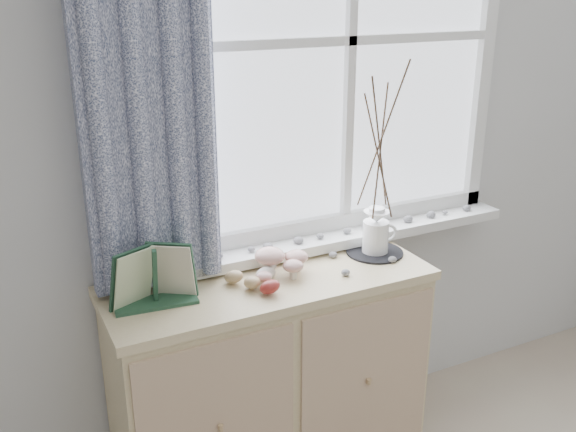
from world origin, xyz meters
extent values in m
cube|color=silver|center=(0.00, 2.00, 1.30)|extent=(4.00, 0.04, 2.60)
cube|color=white|center=(0.30, 2.00, 1.65)|extent=(1.30, 0.01, 1.40)
cube|color=white|center=(0.30, 1.92, 0.88)|extent=(1.45, 0.16, 0.04)
cube|color=#0A163B|center=(-0.52, 1.87, 1.68)|extent=(0.44, 0.06, 1.61)
cube|color=beige|center=(-0.15, 1.75, 0.41)|extent=(1.17, 0.43, 0.81)
cube|color=beige|center=(-0.15, 1.75, 0.83)|extent=(1.20, 0.45, 0.03)
cube|color=tan|center=(0.14, 1.53, 0.41)|extent=(0.55, 0.01, 0.75)
cylinder|color=silver|center=(-0.13, 1.79, 0.89)|extent=(0.03, 0.03, 0.07)
ellipsoid|color=#8C1D04|center=(-0.13, 1.79, 0.92)|extent=(0.11, 0.11, 0.06)
cylinder|color=silver|center=(-0.07, 1.72, 0.87)|extent=(0.03, 0.03, 0.05)
ellipsoid|color=#8C1D04|center=(-0.07, 1.72, 0.90)|extent=(0.08, 0.08, 0.04)
cylinder|color=silver|center=(-0.19, 1.71, 0.87)|extent=(0.03, 0.03, 0.04)
ellipsoid|color=#8C1D04|center=(-0.19, 1.71, 0.89)|extent=(0.06, 0.06, 0.03)
cylinder|color=silver|center=(-0.03, 1.77, 0.88)|extent=(0.03, 0.03, 0.06)
ellipsoid|color=#8C1D04|center=(-0.03, 1.77, 0.91)|extent=(0.09, 0.09, 0.05)
ellipsoid|color=tan|center=(-0.24, 1.70, 0.88)|extent=(0.06, 0.04, 0.07)
ellipsoid|color=tan|center=(-0.28, 1.77, 0.88)|extent=(0.06, 0.04, 0.07)
ellipsoid|color=maroon|center=(-0.20, 1.64, 0.88)|extent=(0.06, 0.04, 0.07)
cylinder|color=black|center=(0.32, 1.78, 0.85)|extent=(0.22, 0.22, 0.01)
cylinder|color=white|center=(0.32, 1.78, 0.92)|extent=(0.13, 0.13, 0.13)
cone|color=white|center=(0.32, 1.78, 1.00)|extent=(0.10, 0.10, 0.05)
cylinder|color=white|center=(0.32, 1.78, 1.03)|extent=(0.06, 0.06, 0.03)
torus|color=white|center=(0.38, 1.78, 0.93)|extent=(0.08, 0.04, 0.08)
ellipsoid|color=gray|center=(0.11, 1.65, 0.86)|extent=(0.03, 0.03, 0.02)
ellipsoid|color=gray|center=(0.15, 1.81, 0.86)|extent=(0.03, 0.03, 0.02)
ellipsoid|color=gray|center=(0.33, 1.67, 0.86)|extent=(0.03, 0.03, 0.02)
ellipsoid|color=gray|center=(0.03, 1.85, 0.86)|extent=(0.03, 0.03, 0.02)
camera|label=1|loc=(-1.02, -0.15, 1.86)|focal=40.00mm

